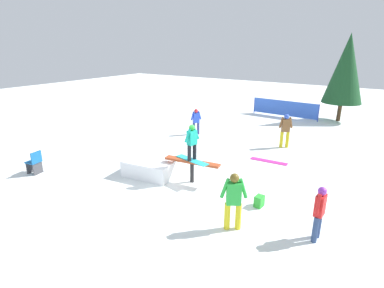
{
  "coord_description": "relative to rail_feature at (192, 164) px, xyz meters",
  "views": [
    {
      "loc": [
        5.22,
        -8.03,
        4.61
      ],
      "look_at": [
        0.0,
        0.0,
        1.41
      ],
      "focal_mm": 28.0,
      "sensor_mm": 36.0,
      "label": 1
    }
  ],
  "objects": [
    {
      "name": "ground_plane",
      "position": [
        0.0,
        0.0,
        -0.67
      ],
      "size": [
        60.0,
        60.0,
        0.0
      ],
      "primitive_type": "plane",
      "color": "white"
    },
    {
      "name": "rail_feature",
      "position": [
        0.0,
        0.0,
        0.0
      ],
      "size": [
        2.03,
        0.54,
        0.81
      ],
      "rotation": [
        0.0,
        0.0,
        0.13
      ],
      "color": "black",
      "rests_on": "ground"
    },
    {
      "name": "snow_kicker_ramp",
      "position": [
        -1.61,
        -0.21,
        -0.37
      ],
      "size": [
        1.98,
        1.72,
        0.6
      ],
      "primitive_type": "cube",
      "rotation": [
        0.0,
        0.0,
        0.13
      ],
      "color": "white",
      "rests_on": "ground"
    },
    {
      "name": "main_rider_on_rail",
      "position": [
        0.0,
        0.0,
        0.76
      ],
      "size": [
        1.37,
        0.68,
        1.28
      ],
      "rotation": [
        0.0,
        0.0,
        -0.21
      ],
      "color": "#25B9CE",
      "rests_on": "rail_feature"
    },
    {
      "name": "bystander_red",
      "position": [
        4.35,
        -1.07,
        0.14
      ],
      "size": [
        0.22,
        0.59,
        1.43
      ],
      "rotation": [
        0.0,
        0.0,
        4.63
      ],
      "color": "navy",
      "rests_on": "ground"
    },
    {
      "name": "bystander_blue",
      "position": [
        -3.01,
        5.04,
        0.11
      ],
      "size": [
        0.43,
        0.55,
        1.38
      ],
      "rotation": [
        0.0,
        0.0,
        4.08
      ],
      "color": "navy",
      "rests_on": "ground"
    },
    {
      "name": "bystander_green",
      "position": [
        2.42,
        -1.78,
        0.21
      ],
      "size": [
        0.65,
        0.46,
        1.57
      ],
      "rotation": [
        0.0,
        0.0,
        0.56
      ],
      "color": "yellow",
      "rests_on": "ground"
    },
    {
      "name": "bystander_brown",
      "position": [
        1.59,
        5.48,
        0.22
      ],
      "size": [
        0.59,
        0.42,
        1.59
      ],
      "rotation": [
        0.0,
        0.0,
        0.57
      ],
      "color": "gold",
      "rests_on": "ground"
    },
    {
      "name": "loose_snowboard_magenta",
      "position": [
        1.61,
        3.35,
        -0.66
      ],
      "size": [
        1.53,
        0.36,
        0.02
      ],
      "primitive_type": "cube",
      "rotation": [
        0.0,
        0.0,
        0.05
      ],
      "color": "#CD2C9C",
      "rests_on": "ground"
    },
    {
      "name": "folding_chair",
      "position": [
        -5.31,
        -2.57,
        -0.26
      ],
      "size": [
        0.5,
        0.5,
        0.88
      ],
      "rotation": [
        0.0,
        0.0,
        4.87
      ],
      "color": "#3F3F44",
      "rests_on": "ground"
    },
    {
      "name": "backpack_on_snow",
      "position": [
        2.59,
        -0.32,
        -0.5
      ],
      "size": [
        0.25,
        0.32,
        0.34
      ],
      "primitive_type": "cube",
      "rotation": [
        0.0,
        0.0,
        4.62
      ],
      "color": "green",
      "rests_on": "ground"
    },
    {
      "name": "safety_fence",
      "position": [
        -0.25,
        11.6,
        -0.07
      ],
      "size": [
        4.36,
        0.33,
        1.1
      ],
      "rotation": [
        0.0,
        0.0,
        3.08
      ],
      "color": "blue",
      "rests_on": "ground"
    },
    {
      "name": "pine_tree_far",
      "position": [
        2.93,
        12.48,
        2.53
      ],
      "size": [
        2.32,
        2.32,
        5.26
      ],
      "color": "#4C331E",
      "rests_on": "ground"
    }
  ]
}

